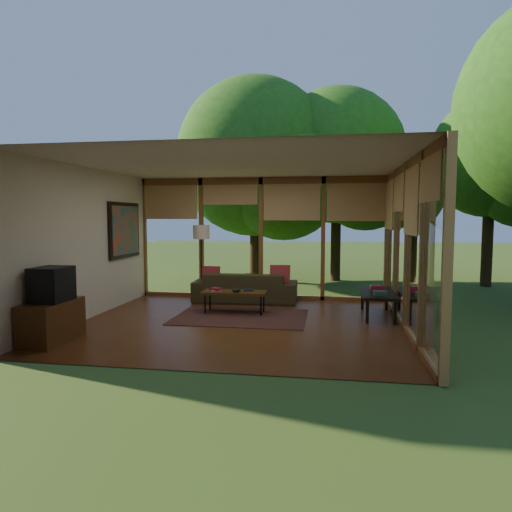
% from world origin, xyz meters
% --- Properties ---
extents(floor, '(5.50, 5.50, 0.00)m').
position_xyz_m(floor, '(0.00, 0.00, 0.00)').
color(floor, brown).
rests_on(floor, ground).
extents(ceiling, '(5.50, 5.50, 0.00)m').
position_xyz_m(ceiling, '(0.00, 0.00, 2.70)').
color(ceiling, silver).
rests_on(ceiling, ground).
extents(wall_left, '(0.04, 5.00, 2.70)m').
position_xyz_m(wall_left, '(-2.75, 0.00, 1.35)').
color(wall_left, silver).
rests_on(wall_left, ground).
extents(wall_front, '(5.50, 0.04, 2.70)m').
position_xyz_m(wall_front, '(0.00, -2.50, 1.35)').
color(wall_front, silver).
rests_on(wall_front, ground).
extents(window_wall_back, '(5.50, 0.12, 2.70)m').
position_xyz_m(window_wall_back, '(0.00, 2.50, 1.35)').
color(window_wall_back, brown).
rests_on(window_wall_back, ground).
extents(window_wall_right, '(0.12, 5.00, 2.70)m').
position_xyz_m(window_wall_right, '(2.75, 0.00, 1.35)').
color(window_wall_right, brown).
rests_on(window_wall_right, ground).
extents(tree_nw, '(4.47, 4.47, 5.75)m').
position_xyz_m(tree_nw, '(-0.61, 5.44, 3.51)').
color(tree_nw, '#322312').
rests_on(tree_nw, ground).
extents(tree_ne, '(3.85, 3.85, 5.49)m').
position_xyz_m(tree_ne, '(1.69, 5.85, 3.56)').
color(tree_ne, '#322312').
rests_on(tree_ne, ground).
extents(tree_far, '(3.15, 3.15, 4.96)m').
position_xyz_m(tree_far, '(5.64, 5.32, 3.37)').
color(tree_far, '#322312').
rests_on(tree_far, ground).
extents(rug, '(2.37, 1.68, 0.01)m').
position_xyz_m(rug, '(-0.07, 0.49, 0.01)').
color(rug, brown).
rests_on(rug, floor).
extents(sofa, '(2.23, 0.93, 0.64)m').
position_xyz_m(sofa, '(-0.26, 2.00, 0.32)').
color(sofa, '#3C361E').
rests_on(sofa, floor).
extents(pillow_left, '(0.37, 0.20, 0.39)m').
position_xyz_m(pillow_left, '(-1.01, 1.95, 0.57)').
color(pillow_left, maroon).
rests_on(pillow_left, sofa).
extents(pillow_right, '(0.42, 0.22, 0.44)m').
position_xyz_m(pillow_right, '(0.49, 1.95, 0.59)').
color(pillow_right, maroon).
rests_on(pillow_right, sofa).
extents(ct_book_lower, '(0.22, 0.19, 0.03)m').
position_xyz_m(ct_book_lower, '(-0.59, 0.74, 0.44)').
color(ct_book_lower, '#B9B5A8').
rests_on(ct_book_lower, coffee_table).
extents(ct_book_upper, '(0.24, 0.21, 0.03)m').
position_xyz_m(ct_book_upper, '(-0.59, 0.74, 0.47)').
color(ct_book_upper, maroon).
rests_on(ct_book_upper, coffee_table).
extents(ct_book_side, '(0.21, 0.17, 0.03)m').
position_xyz_m(ct_book_side, '(0.01, 0.87, 0.44)').
color(ct_book_side, black).
rests_on(ct_book_side, coffee_table).
extents(ct_bowl, '(0.16, 0.16, 0.07)m').
position_xyz_m(ct_bowl, '(-0.19, 0.69, 0.46)').
color(ct_bowl, black).
rests_on(ct_bowl, coffee_table).
extents(media_cabinet, '(0.50, 1.00, 0.60)m').
position_xyz_m(media_cabinet, '(-2.47, -1.58, 0.30)').
color(media_cabinet, '#553217').
rests_on(media_cabinet, floor).
extents(television, '(0.45, 0.55, 0.50)m').
position_xyz_m(television, '(-2.45, -1.58, 0.85)').
color(television, black).
rests_on(television, media_cabinet).
extents(console_book_a, '(0.23, 0.18, 0.08)m').
position_xyz_m(console_book_a, '(2.40, 0.54, 0.50)').
color(console_book_a, '#2F5345').
rests_on(console_book_a, side_console).
extents(console_book_b, '(0.25, 0.20, 0.11)m').
position_xyz_m(console_book_b, '(2.40, 0.99, 0.51)').
color(console_book_b, maroon).
rests_on(console_book_b, side_console).
extents(console_book_c, '(0.22, 0.17, 0.06)m').
position_xyz_m(console_book_c, '(2.40, 1.39, 0.48)').
color(console_book_c, '#B9B5A8').
rests_on(console_book_c, side_console).
extents(floor_lamp, '(0.36, 0.36, 1.65)m').
position_xyz_m(floor_lamp, '(-1.24, 2.03, 1.41)').
color(floor_lamp, black).
rests_on(floor_lamp, floor).
extents(coffee_table, '(1.20, 0.50, 0.43)m').
position_xyz_m(coffee_table, '(-0.24, 0.79, 0.39)').
color(coffee_table, '#553217').
rests_on(coffee_table, floor).
extents(side_console, '(0.60, 1.40, 0.46)m').
position_xyz_m(side_console, '(2.40, 0.94, 0.41)').
color(side_console, black).
rests_on(side_console, floor).
extents(wall_painting, '(0.06, 1.35, 1.15)m').
position_xyz_m(wall_painting, '(-2.71, 1.40, 1.55)').
color(wall_painting, black).
rests_on(wall_painting, wall_left).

